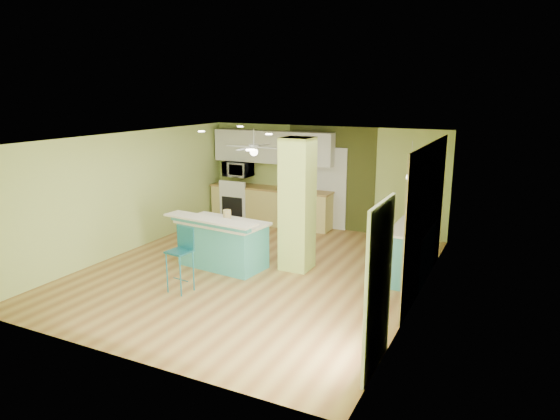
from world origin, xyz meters
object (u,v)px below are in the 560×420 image
object	(u,v)px
peninsula	(222,243)
bar_stool	(182,249)
side_counter	(411,252)
canister	(227,215)
fruit_bowl	(290,188)

from	to	relation	value
peninsula	bar_stool	world-z (taller)	bar_stool
side_counter	canister	world-z (taller)	canister
peninsula	fruit_bowl	xyz separation A→B (m)	(-0.06, 3.21, 0.50)
peninsula	side_counter	size ratio (longest dim) A/B	1.30
peninsula	canister	xyz separation A→B (m)	(-0.01, 0.21, 0.51)
peninsula	bar_stool	bearing A→B (deg)	-81.91
bar_stool	fruit_bowl	world-z (taller)	bar_stool
bar_stool	side_counter	xyz separation A→B (m)	(3.33, 2.29, -0.25)
bar_stool	fruit_bowl	xyz separation A→B (m)	(-0.11, 4.51, 0.24)
peninsula	fruit_bowl	distance (m)	3.25
canister	peninsula	bearing A→B (deg)	-86.23
canister	fruit_bowl	bearing A→B (deg)	90.94
peninsula	fruit_bowl	bearing A→B (deg)	97.28
side_counter	fruit_bowl	size ratio (longest dim) A/B	4.41
side_counter	fruit_bowl	xyz separation A→B (m)	(-3.44, 2.22, 0.49)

